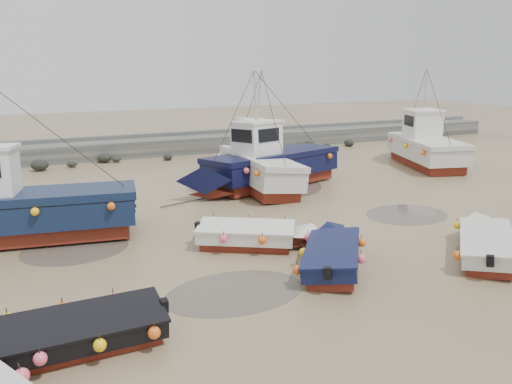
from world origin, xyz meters
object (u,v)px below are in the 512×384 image
(cabin_boat_0, at_px, (4,209))
(cabin_boat_1, at_px, (253,163))
(dinghy_1, at_px, (335,250))
(dinghy_5, at_px, (256,233))
(cabin_boat_3, at_px, (423,145))
(person, at_px, (130,220))
(cabin_boat_2, at_px, (264,164))
(dinghy_4, at_px, (64,332))
(dinghy_3, at_px, (487,240))

(cabin_boat_0, relative_size, cabin_boat_1, 1.15)
(dinghy_1, xyz_separation_m, dinghy_5, (-1.67, 2.68, 0.01))
(dinghy_5, bearing_deg, cabin_boat_3, 150.31)
(cabin_boat_0, bearing_deg, person, -70.79)
(cabin_boat_2, bearing_deg, cabin_boat_0, 90.68)
(cabin_boat_3, bearing_deg, dinghy_5, -132.91)
(dinghy_4, xyz_separation_m, dinghy_5, (6.90, 4.50, 0.01))
(cabin_boat_2, bearing_deg, dinghy_4, 122.61)
(cabin_boat_3, bearing_deg, dinghy_1, -123.45)
(cabin_boat_2, bearing_deg, cabin_boat_3, -100.22)
(dinghy_5, xyz_separation_m, cabin_boat_2, (4.17, 8.24, 0.76))
(dinghy_3, height_order, cabin_boat_0, cabin_boat_0)
(dinghy_1, height_order, dinghy_5, same)
(dinghy_1, height_order, dinghy_3, same)
(dinghy_3, distance_m, cabin_boat_1, 12.99)
(cabin_boat_1, height_order, person, cabin_boat_1)
(dinghy_4, relative_size, cabin_boat_3, 0.65)
(dinghy_1, bearing_deg, cabin_boat_3, 75.90)
(dinghy_1, bearing_deg, dinghy_4, -131.73)
(dinghy_3, xyz_separation_m, dinghy_4, (-14.04, -0.50, 0.01))
(dinghy_4, bearing_deg, cabin_boat_1, -40.35)
(cabin_boat_0, bearing_deg, dinghy_5, -109.03)
(cabin_boat_1, relative_size, cabin_boat_3, 1.03)
(dinghy_4, relative_size, cabin_boat_2, 0.57)
(dinghy_1, height_order, cabin_boat_3, cabin_boat_3)
(dinghy_4, distance_m, cabin_boat_0, 9.04)
(dinghy_1, relative_size, dinghy_3, 1.01)
(dinghy_3, bearing_deg, dinghy_5, -163.51)
(cabin_boat_0, relative_size, cabin_boat_3, 1.19)
(cabin_boat_1, distance_m, person, 8.05)
(cabin_boat_3, xyz_separation_m, person, (-20.05, -4.29, -1.35))
(cabin_boat_2, bearing_deg, dinghy_3, 177.24)
(cabin_boat_3, bearing_deg, cabin_boat_2, -156.94)
(dinghy_4, height_order, cabin_boat_1, cabin_boat_1)
(cabin_boat_3, bearing_deg, cabin_boat_0, -151.33)
(dinghy_1, distance_m, dinghy_5, 3.15)
(dinghy_5, distance_m, cabin_boat_3, 19.03)
(dinghy_3, bearing_deg, cabin_boat_2, 149.40)
(dinghy_3, xyz_separation_m, person, (-10.76, 9.27, -0.54))
(dinghy_1, relative_size, person, 3.11)
(cabin_boat_2, distance_m, cabin_boat_3, 12.33)
(dinghy_5, height_order, person, dinghy_5)
(dinghy_5, height_order, cabin_boat_2, cabin_boat_2)
(cabin_boat_0, bearing_deg, cabin_boat_2, -64.22)
(cabin_boat_0, height_order, person, cabin_boat_0)
(dinghy_3, bearing_deg, cabin_boat_1, 151.42)
(cabin_boat_2, height_order, person, cabin_boat_2)
(dinghy_5, bearing_deg, cabin_boat_2, -176.74)
(dinghy_3, xyz_separation_m, cabin_boat_3, (9.30, 13.57, 0.82))
(dinghy_1, bearing_deg, dinghy_5, 158.21)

